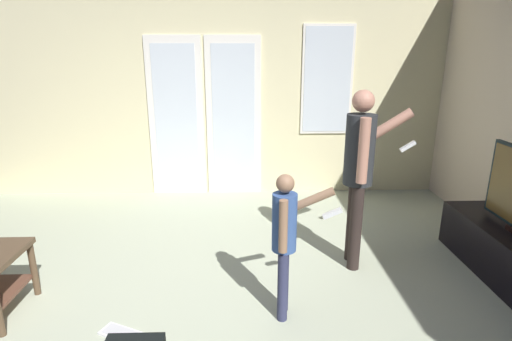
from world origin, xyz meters
The scene contains 5 objects.
ground_plane centered at (0.00, 0.00, -0.01)m, with size 6.37×5.53×0.02m, color #B2BA9E.
wall_back_with_doors centered at (0.04, 2.73, 1.40)m, with size 6.37×0.09×2.87m.
person_adult centered at (1.52, 0.71, 0.94)m, with size 0.65×0.42×1.56m.
person_child centered at (0.82, 0.00, 0.65)m, with size 0.50×0.29×1.07m.
loose_keyboard centered at (-0.25, -0.22, 0.01)m, with size 0.45×0.30×0.02m.
Camera 1 is at (0.53, -2.51, 1.85)m, focal length 28.07 mm.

